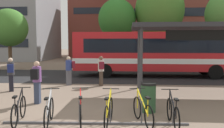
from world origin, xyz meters
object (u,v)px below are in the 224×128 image
object	(u,v)px
commuter_navy_pack_3	(11,72)
street_tree_3	(159,10)
parked_bicycle_red_2	(81,111)
parked_bicycle_yellow_4	(143,111)
trash_bin	(148,97)
street_tree_0	(9,28)
parked_bicycle_silver_1	(49,112)
parked_bicycle_black_0	(19,110)
city_bus	(158,52)
street_tree_1	(117,19)
commuter_maroon_pack_2	(69,69)
parked_bicycle_black_5	(173,113)
commuter_maroon_pack_1	(101,69)
commuter_black_pack_0	(37,79)
parked_bicycle_yellow_3	(109,112)
transit_shelter	(201,29)

from	to	relation	value
commuter_navy_pack_3	street_tree_3	distance (m)	16.06
parked_bicycle_red_2	street_tree_3	size ratio (longest dim) A/B	0.20
parked_bicycle_yellow_4	trash_bin	xyz separation A→B (m)	(0.28, 1.25, 0.13)
street_tree_3	commuter_navy_pack_3	bearing A→B (deg)	-125.65
street_tree_0	street_tree_3	world-z (taller)	street_tree_3
parked_bicycle_silver_1	parked_bicycle_black_0	bearing A→B (deg)	72.20
trash_bin	street_tree_3	world-z (taller)	street_tree_3
city_bus	street_tree_1	distance (m)	7.66
parked_bicycle_black_0	commuter_maroon_pack_2	xyz separation A→B (m)	(-0.10, 6.44, 0.57)
parked_bicycle_black_0	parked_bicycle_black_5	bearing A→B (deg)	-102.11
parked_bicycle_red_2	parked_bicycle_black_0	bearing A→B (deg)	80.31
parked_bicycle_yellow_4	parked_bicycle_red_2	bearing A→B (deg)	76.25
commuter_maroon_pack_1	street_tree_1	distance (m)	11.05
commuter_black_pack_0	trash_bin	distance (m)	4.41
city_bus	commuter_maroon_pack_2	bearing A→B (deg)	-143.26
parked_bicycle_yellow_3	trash_bin	world-z (taller)	trash_bin
parked_bicycle_yellow_3	parked_bicycle_black_5	world-z (taller)	same
parked_bicycle_red_2	parked_bicycle_black_5	xyz separation A→B (m)	(2.69, -0.05, 0.00)
parked_bicycle_red_2	transit_shelter	world-z (taller)	transit_shelter
commuter_maroon_pack_2	street_tree_1	xyz separation A→B (m)	(2.29, 10.20, 3.89)
transit_shelter	commuter_maroon_pack_1	world-z (taller)	transit_shelter
parked_bicycle_yellow_4	trash_bin	size ratio (longest dim) A/B	1.62
parked_bicycle_silver_1	parked_bicycle_red_2	bearing A→B (deg)	-88.95
commuter_maroon_pack_1	trash_bin	bearing A→B (deg)	-168.24
parked_bicycle_silver_1	transit_shelter	distance (m)	7.97
parked_bicycle_black_0	parked_bicycle_silver_1	distance (m)	0.97
transit_shelter	parked_bicycle_black_5	bearing A→B (deg)	-115.01
commuter_maroon_pack_2	street_tree_3	size ratio (longest dim) A/B	0.19
parked_bicycle_black_0	parked_bicycle_red_2	bearing A→B (deg)	-100.39
parked_bicycle_black_5	commuter_maroon_pack_1	distance (m)	6.91
parked_bicycle_yellow_4	street_tree_3	xyz separation A→B (m)	(2.69, 16.81, 5.33)
street_tree_3	parked_bicycle_silver_1	bearing A→B (deg)	-107.63
city_bus	commuter_maroon_pack_1	world-z (taller)	city_bus
parked_bicycle_black_0	parked_bicycle_yellow_4	world-z (taller)	same
parked_bicycle_black_0	street_tree_3	world-z (taller)	street_tree_3
street_tree_0	street_tree_1	xyz separation A→B (m)	(9.84, 2.44, 0.99)
city_bus	parked_bicycle_yellow_3	bearing A→B (deg)	-103.87
parked_bicycle_yellow_4	parked_bicycle_black_5	size ratio (longest dim) A/B	0.97
parked_bicycle_yellow_3	street_tree_1	distance (m)	17.24
parked_bicycle_black_5	transit_shelter	size ratio (longest dim) A/B	0.26
commuter_maroon_pack_2	street_tree_1	distance (m)	11.16
parked_bicycle_red_2	commuter_maroon_pack_2	world-z (taller)	commuter_maroon_pack_2
parked_bicycle_yellow_3	parked_bicycle_black_5	xyz separation A→B (m)	(1.85, 0.01, 0.00)
commuter_black_pack_0	street_tree_3	xyz separation A→B (m)	(6.72, 14.72, 4.73)
parked_bicycle_black_5	commuter_black_pack_0	world-z (taller)	commuter_black_pack_0
city_bus	commuter_navy_pack_3	xyz separation A→B (m)	(-8.06, -5.98, -0.81)
parked_bicycle_red_2	parked_bicycle_black_5	bearing A→B (deg)	-102.61
city_bus	parked_bicycle_black_5	size ratio (longest dim) A/B	7.00
parked_bicycle_black_5	street_tree_1	distance (m)	17.38
street_tree_3	street_tree_1	bearing A→B (deg)	-175.87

